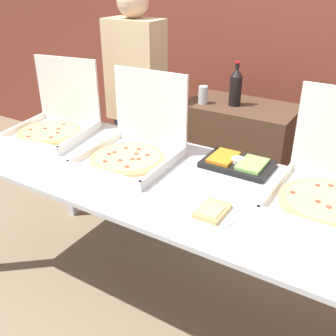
% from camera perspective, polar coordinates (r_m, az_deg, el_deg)
% --- Properties ---
extents(ground_plane, '(16.00, 16.00, 0.00)m').
position_cam_1_polar(ground_plane, '(2.57, -0.00, -18.44)').
color(ground_plane, '#847056').
extents(brick_wall_behind, '(10.00, 0.06, 2.80)m').
position_cam_1_polar(brick_wall_behind, '(3.40, 16.06, 18.72)').
color(brick_wall_behind, brown).
rests_on(brick_wall_behind, ground_plane).
extents(buffet_table, '(2.45, 0.90, 0.86)m').
position_cam_1_polar(buffet_table, '(2.09, -0.00, -3.42)').
color(buffet_table, silver).
rests_on(buffet_table, ground_plane).
extents(pizza_box_near_left, '(0.54, 0.55, 0.46)m').
position_cam_1_polar(pizza_box_near_left, '(2.67, -16.13, 6.46)').
color(pizza_box_near_left, silver).
rests_on(pizza_box_near_left, buffet_table).
extents(pizza_box_near_right, '(0.49, 0.51, 0.47)m').
position_cam_1_polar(pizza_box_near_right, '(2.21, -4.98, 3.21)').
color(pizza_box_near_right, silver).
rests_on(pizza_box_near_right, buffet_table).
extents(pizza_box_far_left, '(0.50, 0.52, 0.49)m').
position_cam_1_polar(pizza_box_far_left, '(1.94, 22.86, -2.39)').
color(pizza_box_far_left, silver).
rests_on(pizza_box_far_left, buffet_table).
extents(paper_plate_front_left, '(0.23, 0.23, 0.03)m').
position_cam_1_polar(paper_plate_front_left, '(1.75, 6.44, -6.31)').
color(paper_plate_front_left, white).
rests_on(paper_plate_front_left, buffet_table).
extents(veggie_tray, '(0.37, 0.24, 0.05)m').
position_cam_1_polar(veggie_tray, '(2.17, 10.05, 0.67)').
color(veggie_tray, black).
rests_on(veggie_tray, buffet_table).
extents(sideboard_podium, '(0.77, 0.47, 0.98)m').
position_cam_1_polar(sideboard_podium, '(3.00, 9.88, 0.04)').
color(sideboard_podium, '#4C3323').
rests_on(sideboard_podium, ground_plane).
extents(soda_bottle, '(0.08, 0.08, 0.30)m').
position_cam_1_polar(soda_bottle, '(2.76, 9.80, 11.56)').
color(soda_bottle, black).
rests_on(soda_bottle, sideboard_podium).
extents(soda_can_silver, '(0.07, 0.07, 0.12)m').
position_cam_1_polar(soda_can_silver, '(2.79, 5.11, 10.53)').
color(soda_can_silver, silver).
rests_on(soda_can_silver, sideboard_podium).
extents(person_guest_plaid, '(0.40, 0.22, 1.75)m').
position_cam_1_polar(person_guest_plaid, '(2.93, -4.56, 8.71)').
color(person_guest_plaid, '#2D2D38').
rests_on(person_guest_plaid, ground_plane).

